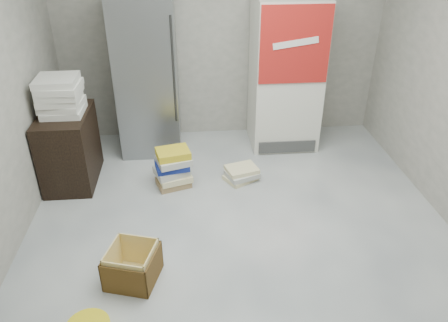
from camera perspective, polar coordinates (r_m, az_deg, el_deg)
ground at (r=3.91m, az=2.74°, el=-12.20°), size 5.00×5.00×0.00m
room_shell at (r=3.02m, az=3.58°, el=14.05°), size 4.04×5.04×2.82m
steel_fridge at (r=5.29m, az=-10.00°, el=11.07°), size 0.70×0.72×1.90m
coke_cooler at (r=5.41m, az=8.04°, el=11.15°), size 0.80×0.73×1.80m
wood_shelf at (r=4.98m, az=-19.52°, el=1.61°), size 0.50×0.80×0.80m
supply_box_stack at (r=4.75m, az=-20.62°, el=7.97°), size 0.43×0.44×0.39m
phonebook_stack_main at (r=4.72m, az=-6.67°, el=-0.95°), size 0.44×0.38×0.42m
phonebook_stack_side at (r=4.86m, az=2.30°, el=-1.67°), size 0.43×0.40×0.15m
cardboard_box at (r=3.69m, az=-11.84°, el=-13.37°), size 0.48×0.48×0.31m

